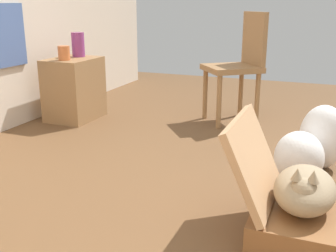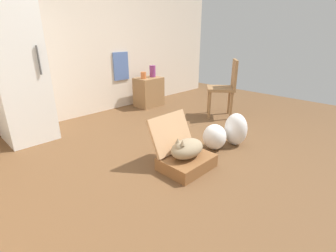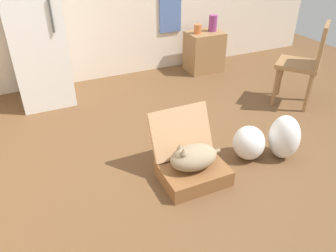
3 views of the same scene
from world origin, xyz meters
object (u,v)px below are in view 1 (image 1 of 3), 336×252
Objects in this scene: plastic_bag_white at (299,157)px; plastic_bag_clear at (323,137)px; cat at (305,189)px; chair at (240,63)px; side_table at (74,89)px; vase_tall at (64,53)px; vase_short at (78,45)px; suitcase_base at (301,222)px.

plastic_bag_white is 0.75× the size of plastic_bag_clear.
chair is (1.87, 0.73, 0.30)m from cat.
chair is (0.93, 0.78, 0.33)m from plastic_bag_clear.
side_table is (1.37, 2.19, 0.04)m from cat.
plastic_bag_white is 2.59× the size of vase_tall.
chair reaches higher than vase_short.
cat is 0.86× the size of side_table.
plastic_bag_white is at bearing 158.08° from plastic_bag_clear.
vase_tall is (1.24, 2.19, 0.39)m from cat.
vase_short reaches higher than cat.
plastic_bag_white is 2.25m from vase_tall.
plastic_bag_white is at bearing -109.15° from side_table.
plastic_bag_clear is 2.30m from vase_tall.
cat is 0.50× the size of chair.
plastic_bag_clear is 1.91× the size of vase_short.
side_table is at bearing 79.07° from plastic_bag_clear.
suitcase_base is 1.12× the size of cat.
chair is at bearing -76.09° from vase_short.
vase_tall is 1.59m from chair.
vase_tall is 0.13× the size of chair.
plastic_bag_clear is (0.94, -0.05, -0.03)m from cat.
suitcase_base is at bearing -16.76° from chair.
suitcase_base is at bearing -119.49° from vase_tall.
plastic_bag_white is 1.44× the size of vase_short.
vase_tall is at bearing -104.97° from chair.
chair reaches higher than vase_tall.
side_table is (1.36, 2.19, 0.22)m from suitcase_base.
plastic_bag_clear is at bearing -100.93° from side_table.
suitcase_base is 0.94m from plastic_bag_clear.
vase_short is (0.56, 2.26, 0.47)m from plastic_bag_clear.
plastic_bag_clear is (0.93, -0.05, 0.15)m from suitcase_base.
chair is at bearing 21.36° from suitcase_base.
chair reaches higher than side_table.
vase_short is at bearing 76.01° from plastic_bag_clear.
suitcase_base is at bearing -173.50° from plastic_bag_white.
vase_short is at bearing 5.89° from side_table.
vase_tall is at bearing 82.26° from plastic_bag_clear.
chair reaches higher than plastic_bag_clear.
suitcase_base is 2.73m from vase_short.
plastic_bag_white is at bearing -112.07° from vase_short.
suitcase_base is 2.05m from chair.
chair reaches higher than suitcase_base.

